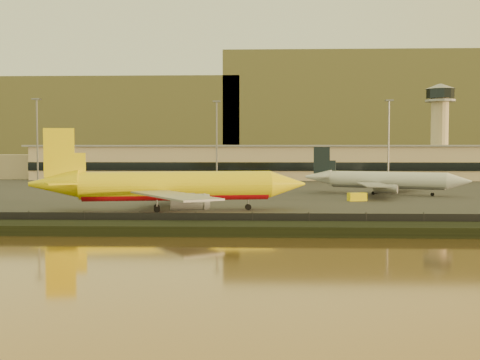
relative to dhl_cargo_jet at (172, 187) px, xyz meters
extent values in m
plane|color=black|center=(12.96, -10.38, -4.65)|extent=(900.00, 900.00, 0.00)
cube|color=black|center=(12.96, -27.38, -3.95)|extent=(320.00, 7.00, 1.40)
cube|color=#2D2D2D|center=(12.96, 84.62, -4.55)|extent=(320.00, 220.00, 0.20)
cube|color=black|center=(12.96, -23.38, -3.35)|extent=(300.00, 0.05, 2.20)
cube|color=tan|center=(12.96, 114.62, 1.55)|extent=(160.00, 22.00, 12.00)
cube|color=black|center=(12.96, 103.42, 0.55)|extent=(160.00, 0.60, 3.00)
cube|color=gray|center=(12.96, 114.62, 7.85)|extent=(164.00, 24.00, 0.60)
cube|color=tan|center=(-82.04, 118.62, 0.05)|extent=(50.00, 18.00, 9.00)
cylinder|color=tan|center=(82.96, 120.62, 10.55)|extent=(6.40, 6.40, 30.00)
cylinder|color=black|center=(82.96, 120.62, 27.30)|extent=(10.40, 10.40, 3.50)
cone|color=gray|center=(82.96, 120.62, 30.05)|extent=(11.20, 11.20, 2.00)
cylinder|color=gray|center=(82.96, 120.62, 24.75)|extent=(11.20, 11.20, 0.80)
cylinder|color=slate|center=(-47.04, 59.62, 8.05)|extent=(0.50, 0.50, 25.00)
cube|color=slate|center=(-47.04, 59.62, 20.75)|extent=(2.20, 2.20, 0.40)
cylinder|color=slate|center=(2.96, 69.62, 8.05)|extent=(0.50, 0.50, 25.00)
cube|color=slate|center=(2.96, 69.62, 20.75)|extent=(2.20, 2.20, 0.40)
cylinder|color=slate|center=(52.96, 67.62, 8.05)|extent=(0.50, 0.50, 25.00)
cube|color=slate|center=(52.96, 67.62, 20.75)|extent=(2.20, 2.20, 0.40)
cube|color=olive|center=(-127.04, 329.62, 22.85)|extent=(260.00, 160.00, 55.00)
cube|color=olive|center=(102.96, 329.62, 30.35)|extent=(220.00, 160.00, 70.00)
cylinder|color=yellow|center=(0.89, 0.16, 0.27)|extent=(34.71, 11.11, 4.97)
cylinder|color=#BC0A12|center=(0.89, 0.16, -0.60)|extent=(33.57, 9.87, 3.87)
cone|color=yellow|center=(21.08, 3.89, 0.27)|extent=(7.47, 6.09, 4.97)
cone|color=yellow|center=(-20.24, -3.73, 0.64)|extent=(9.35, 6.44, 4.97)
cube|color=yellow|center=(-19.30, -3.56, 6.10)|extent=(5.24, 1.34, 8.69)
cube|color=yellow|center=(-19.26, 1.50, 1.01)|extent=(5.35, 5.30, 0.30)
cube|color=yellow|center=(-17.46, -8.27, 1.01)|extent=(6.44, 6.42, 0.30)
cube|color=gray|center=(-2.44, 13.00, -0.60)|extent=(10.85, 22.39, 0.30)
cylinder|color=gray|center=(0.49, 10.26, -1.97)|extent=(6.13, 3.72, 2.73)
cube|color=gray|center=(2.35, -13.01, -0.60)|extent=(17.17, 21.72, 0.30)
cylinder|color=gray|center=(4.12, -9.41, -1.97)|extent=(6.13, 3.72, 2.73)
cylinder|color=black|center=(13.81, 2.54, -3.90)|extent=(1.23, 1.05, 1.09)
cylinder|color=slate|center=(13.81, 2.54, -3.33)|extent=(0.19, 0.19, 2.23)
cylinder|color=black|center=(-2.22, -2.68, -3.90)|extent=(1.23, 1.05, 1.09)
cylinder|color=slate|center=(-2.22, -2.68, -3.33)|extent=(0.19, 0.19, 2.23)
cylinder|color=black|center=(-3.03, 1.71, -3.90)|extent=(1.23, 1.05, 1.09)
cylinder|color=slate|center=(-3.03, 1.71, -3.33)|extent=(0.19, 0.19, 2.23)
cylinder|color=silver|center=(47.10, 40.53, -0.74)|extent=(27.31, 14.86, 3.90)
cylinder|color=gray|center=(47.10, 40.53, -1.42)|extent=(26.25, 13.76, 3.04)
cone|color=silver|center=(62.47, 33.80, -0.74)|extent=(6.57, 5.77, 3.90)
cone|color=silver|center=(31.01, 47.58, -0.45)|extent=(8.00, 6.40, 3.90)
cube|color=black|center=(31.73, 47.27, 3.85)|extent=(4.06, 2.01, 6.83)
cube|color=silver|center=(34.01, 50.53, -0.15)|extent=(5.38, 5.36, 0.23)
cube|color=silver|center=(30.88, 43.38, -0.15)|extent=(4.25, 4.08, 0.23)
cube|color=gray|center=(50.69, 50.68, -1.42)|extent=(16.38, 16.18, 0.23)
cylinder|color=gray|center=(51.42, 47.48, -2.50)|extent=(5.15, 3.85, 2.15)
cube|color=gray|center=(42.08, 31.02, -1.42)|extent=(5.97, 17.72, 0.23)
cylinder|color=gray|center=(44.92, 32.65, -2.50)|extent=(5.15, 3.85, 2.15)
cylinder|color=black|center=(56.93, 36.23, -4.02)|extent=(1.06, 0.97, 0.86)
cylinder|color=slate|center=(56.93, 36.23, -3.57)|extent=(0.21, 0.21, 1.76)
cylinder|color=black|center=(43.71, 40.10, -4.02)|extent=(1.06, 0.97, 0.86)
cylinder|color=slate|center=(43.71, 40.10, -3.57)|extent=(0.21, 0.21, 1.76)
cylinder|color=black|center=(45.12, 43.32, -4.02)|extent=(1.06, 0.97, 0.86)
cylinder|color=slate|center=(45.12, 43.32, -3.57)|extent=(0.21, 0.21, 1.76)
cube|color=yellow|center=(36.92, 22.45, -3.56)|extent=(4.27, 2.81, 1.77)
cube|color=silver|center=(1.67, 18.66, -3.60)|extent=(4.03, 2.40, 1.69)
camera|label=1|loc=(16.34, -107.88, 6.87)|focal=45.00mm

